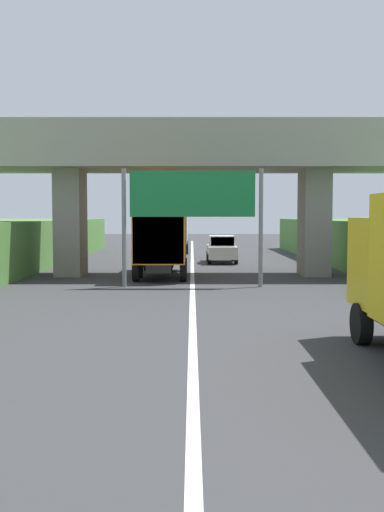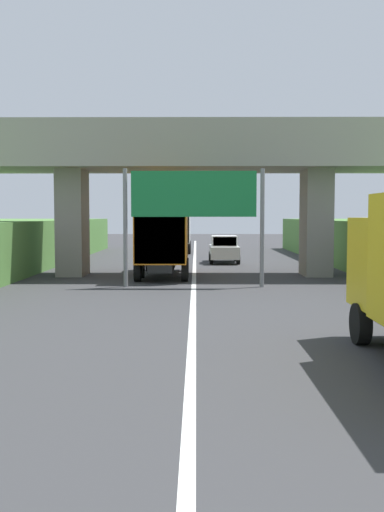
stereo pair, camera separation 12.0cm
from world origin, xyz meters
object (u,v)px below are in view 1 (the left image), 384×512
at_px(overhead_highway_sign, 192,201).
at_px(car_white, 221,249).
at_px(truck_silver, 172,228).
at_px(truck_orange, 161,237).

height_order(overhead_highway_sign, car_white, overhead_highway_sign).
bearing_deg(overhead_highway_sign, truck_silver, 93.76).
bearing_deg(overhead_highway_sign, truck_orange, 108.88).
relative_size(truck_orange, truck_silver, 1.00).
bearing_deg(car_white, truck_orange, -111.51).
xyz_separation_m(overhead_highway_sign, truck_silver, (-1.55, 23.55, -1.67)).
height_order(truck_silver, car_white, truck_silver).
distance_m(truck_orange, car_white, 9.18).
distance_m(overhead_highway_sign, car_white, 13.24).
distance_m(overhead_highway_sign, truck_orange, 4.87).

